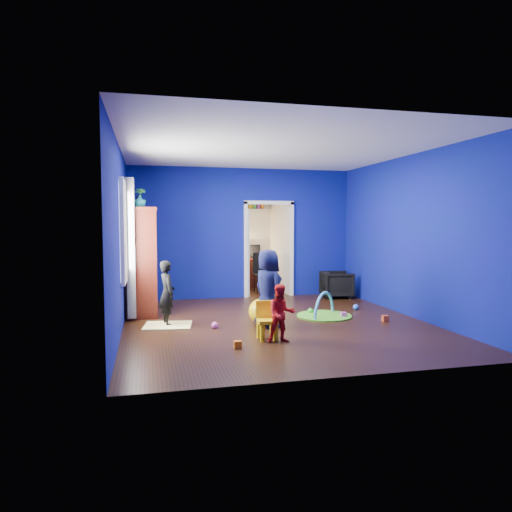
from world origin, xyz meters
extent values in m
cube|color=black|center=(0.00, 0.00, 0.00)|extent=(5.00, 5.50, 0.01)
cube|color=white|center=(0.00, 0.00, 2.90)|extent=(5.00, 5.50, 0.01)
cube|color=navy|center=(0.00, 2.75, 1.45)|extent=(5.00, 0.02, 2.90)
cube|color=navy|center=(0.00, -2.75, 1.45)|extent=(5.00, 0.02, 2.90)
cube|color=navy|center=(-2.50, 0.00, 1.45)|extent=(0.02, 5.50, 2.90)
cube|color=navy|center=(2.50, 0.00, 1.45)|extent=(0.02, 5.50, 2.90)
imported|color=black|center=(2.04, 2.20, 0.30)|extent=(0.73, 0.71, 0.60)
imported|color=black|center=(-1.79, 0.27, 0.54)|extent=(0.34, 0.44, 1.07)
imported|color=#0F1838|center=(-0.21, -0.24, 0.63)|extent=(0.61, 0.72, 1.26)
imported|color=#AF1F12|center=(-0.27, -1.20, 0.41)|extent=(0.42, 0.33, 0.82)
imported|color=#0C5C65|center=(-2.21, 1.04, 2.06)|extent=(0.22, 0.22, 0.21)
imported|color=#2E8032|center=(-2.21, 1.56, 2.15)|extent=(0.21, 0.21, 0.37)
cube|color=#3F160A|center=(-2.21, 1.34, 0.98)|extent=(0.58, 1.14, 1.96)
cube|color=silver|center=(-2.17, 1.34, 1.02)|extent=(0.46, 0.70, 0.54)
cube|color=#F2E07A|center=(-1.79, 0.17, 0.01)|extent=(0.83, 0.70, 0.03)
sphere|color=yellow|center=(-0.26, 0.01, 0.21)|extent=(0.42, 0.42, 0.42)
cube|color=yellow|center=(-0.42, -1.00, 0.25)|extent=(0.30, 0.30, 0.50)
cylinder|color=green|center=(0.99, 0.33, 0.01)|extent=(0.98, 0.98, 0.03)
torus|color=#3F8CD8|center=(0.99, 0.33, 0.02)|extent=(0.65, 0.66, 0.88)
cube|color=white|center=(-2.48, 0.35, 1.55)|extent=(0.03, 0.95, 1.55)
cube|color=slate|center=(-2.37, 0.90, 1.25)|extent=(0.14, 0.42, 2.40)
cube|color=white|center=(0.60, 2.75, 1.05)|extent=(1.16, 0.10, 2.10)
cube|color=#3D140A|center=(0.60, 4.26, 0.38)|extent=(0.88, 0.44, 0.75)
cube|color=black|center=(0.60, 4.38, 0.95)|extent=(0.40, 0.05, 0.32)
sphere|color=#FFD88C|center=(0.32, 4.32, 0.93)|extent=(0.14, 0.14, 0.14)
cube|color=black|center=(0.60, 3.30, 0.46)|extent=(0.40, 0.40, 0.92)
cube|color=white|center=(0.60, 4.37, 2.02)|extent=(0.88, 0.24, 0.04)
cube|color=#DB5024|center=(1.86, -0.29, 0.05)|extent=(0.10, 0.08, 0.10)
sphere|color=blue|center=(1.83, 0.79, 0.06)|extent=(0.11, 0.11, 0.11)
cube|color=orange|center=(-0.93, -1.36, 0.05)|extent=(0.10, 0.08, 0.10)
sphere|color=green|center=(0.84, 0.62, 0.06)|extent=(0.11, 0.11, 0.11)
cube|color=#DE53BE|center=(1.29, 0.15, 0.05)|extent=(0.10, 0.08, 0.10)
sphere|color=#D34FB1|center=(-1.07, -0.14, 0.06)|extent=(0.11, 0.11, 0.11)
camera|label=1|loc=(-2.09, -7.28, 1.69)|focal=32.00mm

